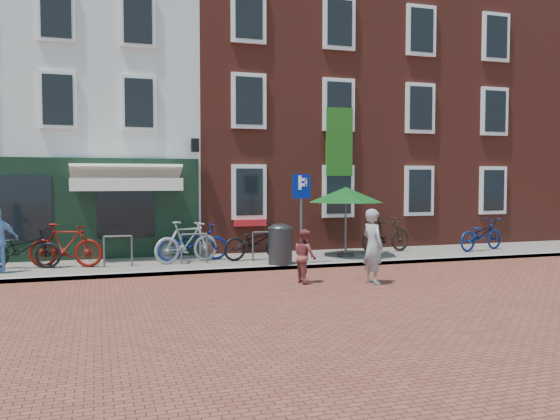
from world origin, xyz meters
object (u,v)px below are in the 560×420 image
object	(u,v)px
parking_sign	(301,203)
bicycle_1	(66,245)
bicycle_6	(481,234)
parasol	(346,192)
bicycle_5	(386,234)
bicycle_4	(255,242)
litter_bin	(280,242)
bicycle_2	(193,242)
bicycle_0	(22,248)
boy	(305,256)
bicycle_3	(187,242)
woman	(373,246)

from	to	relation	value
parking_sign	bicycle_1	distance (m)	6.27
bicycle_6	parasol	bearing A→B (deg)	74.35
bicycle_5	bicycle_4	bearing A→B (deg)	82.13
litter_bin	bicycle_1	world-z (taller)	litter_bin
litter_bin	bicycle_5	world-z (taller)	litter_bin
bicycle_1	parking_sign	bearing A→B (deg)	-85.72
bicycle_2	bicycle_6	size ratio (longest dim) A/B	1.00
bicycle_0	bicycle_4	size ratio (longest dim) A/B	1.00
litter_bin	boy	size ratio (longest dim) A/B	0.95
bicycle_1	bicycle_2	bearing A→B (deg)	-69.62
boy	bicycle_3	xyz separation A→B (m)	(-2.22, 3.36, 0.05)
bicycle_3	bicycle_4	size ratio (longest dim) A/B	0.97
parking_sign	boy	bearing A→B (deg)	-107.59
bicycle_2	bicycle_4	size ratio (longest dim) A/B	1.00
litter_bin	bicycle_4	distance (m)	1.18
parking_sign	woman	size ratio (longest dim) A/B	1.41
boy	bicycle_5	xyz separation A→B (m)	(4.07, 3.72, 0.05)
bicycle_1	bicycle_3	world-z (taller)	same
bicycle_1	bicycle_4	distance (m)	5.08
boy	bicycle_4	distance (m)	3.38
bicycle_1	bicycle_2	size ratio (longest dim) A/B	0.97
parasol	boy	distance (m)	4.33
boy	bicycle_5	bearing A→B (deg)	-51.58
bicycle_4	bicycle_1	bearing A→B (deg)	78.44
boy	bicycle_0	bearing A→B (deg)	56.51
bicycle_0	bicycle_2	size ratio (longest dim) A/B	1.00
parasol	bicycle_4	bearing A→B (deg)	177.73
parasol	bicycle_2	world-z (taller)	parasol
parasol	woman	size ratio (longest dim) A/B	1.34
bicycle_2	bicycle_3	bearing A→B (deg)	144.49
woman	bicycle_4	bearing A→B (deg)	12.62
parasol	bicycle_6	size ratio (longest dim) A/B	1.17
litter_bin	bicycle_1	xyz separation A→B (m)	(-5.47, 1.19, -0.03)
bicycle_4	parasol	bearing A→B (deg)	-102.93
boy	bicycle_0	size ratio (longest dim) A/B	0.63
litter_bin	bicycle_2	size ratio (longest dim) A/B	0.60
bicycle_1	bicycle_0	bearing A→B (deg)	96.69
parasol	bicycle_6	distance (m)	4.93
parasol	bicycle_2	xyz separation A→B (m)	(-4.47, 0.45, -1.40)
bicycle_0	bicycle_1	world-z (taller)	bicycle_1
litter_bin	woman	size ratio (longest dim) A/B	0.69
litter_bin	parking_sign	size ratio (longest dim) A/B	0.49
bicycle_3	bicycle_6	size ratio (longest dim) A/B	0.97
boy	bicycle_1	xyz separation A→B (m)	(-5.35, 3.45, 0.05)
bicycle_3	bicycle_6	world-z (taller)	bicycle_3
bicycle_3	bicycle_2	bearing A→B (deg)	-52.50
bicycle_1	bicycle_6	size ratio (longest dim) A/B	0.97
woman	bicycle_6	size ratio (longest dim) A/B	0.87
bicycle_0	bicycle_1	distance (m)	1.07
woman	parking_sign	bearing A→B (deg)	4.18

